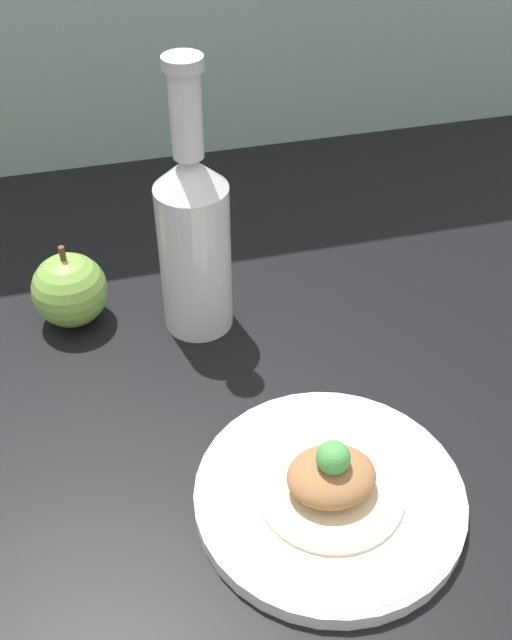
# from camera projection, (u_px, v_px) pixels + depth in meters

# --- Properties ---
(ground_plane) EXTENTS (1.80, 1.10, 0.04)m
(ground_plane) POSITION_uv_depth(u_px,v_px,m) (262.00, 402.00, 0.79)
(ground_plane) COLOR black
(plate) EXTENTS (0.24, 0.24, 0.02)m
(plate) POSITION_uv_depth(u_px,v_px,m) (329.00, 495.00, 0.67)
(plate) COLOR white
(plate) RESTS_ON ground_plane
(plated_food) EXTENTS (0.13, 0.13, 0.06)m
(plated_food) POSITION_uv_depth(u_px,v_px,m) (331.00, 478.00, 0.65)
(plated_food) COLOR beige
(plated_food) RESTS_ON plate
(cider_bottle) EXTENTS (0.08, 0.08, 0.31)m
(cider_bottle) POSITION_uv_depth(u_px,v_px,m) (194.00, 236.00, 0.79)
(cider_bottle) COLOR silver
(cider_bottle) RESTS_ON ground_plane
(apple) EXTENTS (0.09, 0.09, 0.10)m
(apple) POSITION_uv_depth(u_px,v_px,m) (70.00, 290.00, 0.84)
(apple) COLOR #84B74C
(apple) RESTS_ON ground_plane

